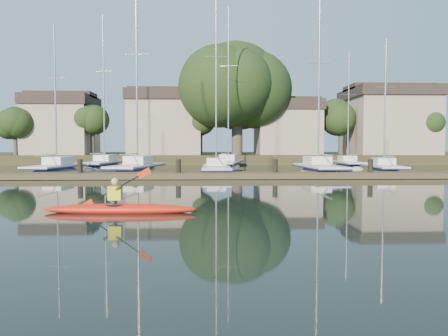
{
  "coord_description": "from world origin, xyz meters",
  "views": [
    {
      "loc": [
        -1.13,
        -12.92,
        2.07
      ],
      "look_at": [
        -0.55,
        3.59,
        1.2
      ],
      "focal_mm": 35.0,
      "sensor_mm": 36.0,
      "label": 1
    }
  ],
  "objects_px": {
    "sailboat_4": "(384,176)",
    "kayak": "(120,207)",
    "sailboat_0": "(56,176)",
    "sailboat_5": "(104,170)",
    "sailboat_7": "(348,169)",
    "dock": "(227,175)",
    "sailboat_6": "(228,170)",
    "sailboat_3": "(319,177)",
    "sailboat_1": "(137,176)",
    "sailboat_2": "(216,177)"
  },
  "relations": [
    {
      "from": "sailboat_4",
      "to": "sailboat_5",
      "type": "relative_size",
      "value": 0.74
    },
    {
      "from": "sailboat_0",
      "to": "sailboat_4",
      "type": "distance_m",
      "value": 24.17
    },
    {
      "from": "dock",
      "to": "sailboat_0",
      "type": "bearing_deg",
      "value": 157.2
    },
    {
      "from": "sailboat_0",
      "to": "sailboat_1",
      "type": "distance_m",
      "value": 5.93
    },
    {
      "from": "sailboat_4",
      "to": "kayak",
      "type": "bearing_deg",
      "value": -124.91
    },
    {
      "from": "dock",
      "to": "sailboat_6",
      "type": "height_order",
      "value": "sailboat_6"
    },
    {
      "from": "sailboat_1",
      "to": "kayak",
      "type": "bearing_deg",
      "value": -72.39
    },
    {
      "from": "sailboat_3",
      "to": "sailboat_4",
      "type": "xyz_separation_m",
      "value": [
        5.15,
        1.0,
        0.02
      ]
    },
    {
      "from": "sailboat_6",
      "to": "sailboat_7",
      "type": "height_order",
      "value": "sailboat_6"
    },
    {
      "from": "sailboat_5",
      "to": "sailboat_7",
      "type": "xyz_separation_m",
      "value": [
        22.3,
        0.27,
        0.01
      ]
    },
    {
      "from": "kayak",
      "to": "sailboat_1",
      "type": "distance_m",
      "value": 18.59
    },
    {
      "from": "sailboat_6",
      "to": "sailboat_3",
      "type": "bearing_deg",
      "value": -46.67
    },
    {
      "from": "sailboat_5",
      "to": "sailboat_0",
      "type": "bearing_deg",
      "value": -96.27
    },
    {
      "from": "sailboat_5",
      "to": "sailboat_6",
      "type": "height_order",
      "value": "sailboat_6"
    },
    {
      "from": "sailboat_5",
      "to": "sailboat_7",
      "type": "relative_size",
      "value": 1.28
    },
    {
      "from": "sailboat_2",
      "to": "dock",
      "type": "bearing_deg",
      "value": -80.94
    },
    {
      "from": "kayak",
      "to": "sailboat_5",
      "type": "height_order",
      "value": "sailboat_5"
    },
    {
      "from": "sailboat_7",
      "to": "sailboat_4",
      "type": "bearing_deg",
      "value": -87.33
    },
    {
      "from": "kayak",
      "to": "sailboat_1",
      "type": "relative_size",
      "value": 0.32
    },
    {
      "from": "sailboat_1",
      "to": "sailboat_7",
      "type": "distance_m",
      "value": 19.8
    },
    {
      "from": "kayak",
      "to": "sailboat_5",
      "type": "relative_size",
      "value": 0.32
    },
    {
      "from": "dock",
      "to": "sailboat_5",
      "type": "height_order",
      "value": "sailboat_5"
    },
    {
      "from": "sailboat_4",
      "to": "sailboat_0",
      "type": "bearing_deg",
      "value": -175.15
    },
    {
      "from": "sailboat_1",
      "to": "sailboat_3",
      "type": "distance_m",
      "value": 13.14
    },
    {
      "from": "sailboat_2",
      "to": "sailboat_7",
      "type": "relative_size",
      "value": 1.22
    },
    {
      "from": "kayak",
      "to": "sailboat_2",
      "type": "xyz_separation_m",
      "value": [
        3.26,
        17.44,
        -0.36
      ]
    },
    {
      "from": "sailboat_1",
      "to": "sailboat_5",
      "type": "height_order",
      "value": "sailboat_5"
    },
    {
      "from": "dock",
      "to": "sailboat_6",
      "type": "relative_size",
      "value": 2.12
    },
    {
      "from": "sailboat_5",
      "to": "sailboat_6",
      "type": "relative_size",
      "value": 0.93
    },
    {
      "from": "sailboat_3",
      "to": "sailboat_7",
      "type": "xyz_separation_m",
      "value": [
        5.01,
        8.99,
        0.03
      ]
    },
    {
      "from": "sailboat_7",
      "to": "sailboat_3",
      "type": "bearing_deg",
      "value": -117.47
    },
    {
      "from": "sailboat_3",
      "to": "sailboat_6",
      "type": "height_order",
      "value": "sailboat_6"
    },
    {
      "from": "dock",
      "to": "sailboat_2",
      "type": "distance_m",
      "value": 3.93
    },
    {
      "from": "sailboat_0",
      "to": "kayak",
      "type": "bearing_deg",
      "value": -58.21
    },
    {
      "from": "dock",
      "to": "sailboat_0",
      "type": "relative_size",
      "value": 2.81
    },
    {
      "from": "sailboat_4",
      "to": "sailboat_5",
      "type": "bearing_deg",
      "value": 166.61
    },
    {
      "from": "sailboat_4",
      "to": "sailboat_7",
      "type": "relative_size",
      "value": 0.95
    },
    {
      "from": "dock",
      "to": "sailboat_2",
      "type": "bearing_deg",
      "value": 98.75
    },
    {
      "from": "sailboat_3",
      "to": "sailboat_6",
      "type": "relative_size",
      "value": 0.85
    },
    {
      "from": "sailboat_2",
      "to": "sailboat_4",
      "type": "height_order",
      "value": "sailboat_2"
    },
    {
      "from": "sailboat_1",
      "to": "sailboat_5",
      "type": "relative_size",
      "value": 1.0
    },
    {
      "from": "kayak",
      "to": "sailboat_3",
      "type": "xyz_separation_m",
      "value": [
        10.59,
        17.43,
        -0.39
      ]
    },
    {
      "from": "sailboat_3",
      "to": "sailboat_0",
      "type": "bearing_deg",
      "value": 173.57
    },
    {
      "from": "dock",
      "to": "sailboat_1",
      "type": "relative_size",
      "value": 2.28
    },
    {
      "from": "sailboat_5",
      "to": "sailboat_7",
      "type": "bearing_deg",
      "value": 7.56
    },
    {
      "from": "sailboat_3",
      "to": "sailboat_6",
      "type": "xyz_separation_m",
      "value": [
        -6.09,
        9.36,
        0.02
      ]
    },
    {
      "from": "kayak",
      "to": "sailboat_4",
      "type": "relative_size",
      "value": 0.42
    },
    {
      "from": "sailboat_1",
      "to": "sailboat_4",
      "type": "distance_m",
      "value": 18.25
    },
    {
      "from": "dock",
      "to": "sailboat_7",
      "type": "relative_size",
      "value": 2.91
    },
    {
      "from": "kayak",
      "to": "sailboat_1",
      "type": "height_order",
      "value": "sailboat_1"
    }
  ]
}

